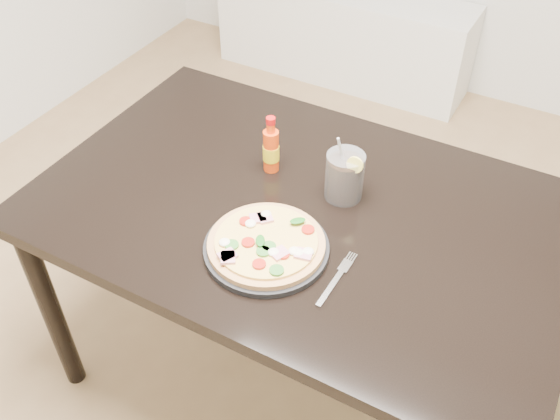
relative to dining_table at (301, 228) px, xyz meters
The scene contains 7 objects.
dining_table is the anchor object (origin of this frame).
plate 0.21m from the dining_table, 90.15° to the right, with size 0.31×0.31×0.02m, color black.
pizza 0.22m from the dining_table, 89.86° to the right, with size 0.28×0.28×0.03m.
hot_sauce_bottle 0.23m from the dining_table, 147.01° to the left, with size 0.05×0.05×0.17m.
cola_cup 0.19m from the dining_table, 49.83° to the left, with size 0.11×0.10×0.19m.
fork 0.28m from the dining_table, 44.21° to the right, with size 0.02×0.19×0.00m.
media_console 2.04m from the dining_table, 110.69° to the left, with size 1.40×0.34×0.50m, color white.
Camera 1 is at (0.44, -0.89, 1.84)m, focal length 40.00 mm.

